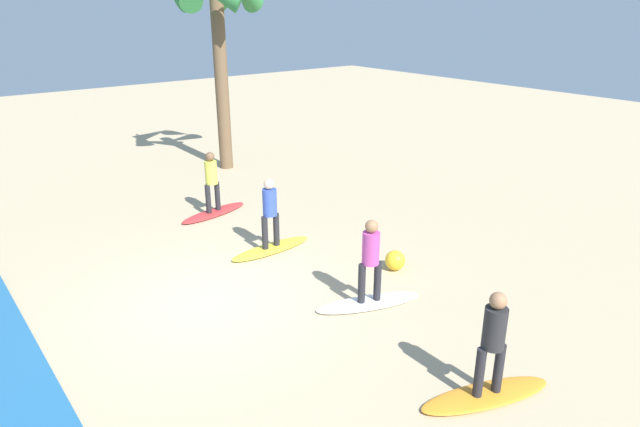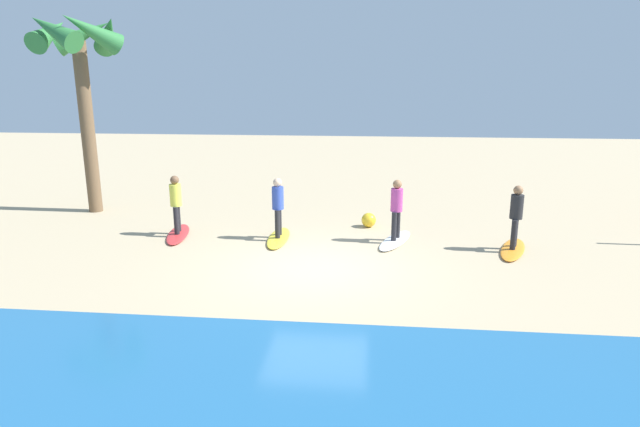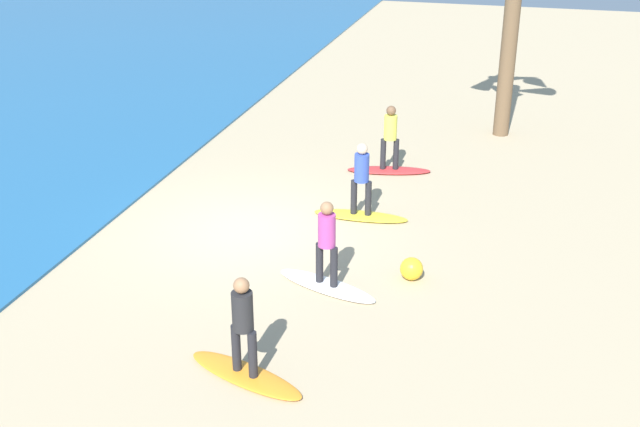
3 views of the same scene
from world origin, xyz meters
TOP-DOWN VIEW (x-y plane):
  - ground_plane at (0.00, 0.00)m, footprint 60.00×60.00m
  - surfboard_orange at (-4.94, -1.80)m, footprint 1.22×2.17m
  - surfer_orange at (-4.94, -1.80)m, footprint 0.32×0.44m
  - surfboard_white at (-1.93, -2.28)m, footprint 1.24×2.17m
  - surfer_white at (-1.93, -2.28)m, footprint 0.32×0.44m
  - surfboard_yellow at (1.29, -2.20)m, footprint 0.62×2.12m
  - surfer_yellow at (1.29, -2.20)m, footprint 0.32×0.46m
  - surfboard_red at (4.21, -2.28)m, footprint 0.98×2.17m
  - surfer_red at (4.21, -2.28)m, footprint 0.32×0.45m
  - palm_tree at (8.00, -4.81)m, footprint 2.88×3.03m
  - beach_ball at (-1.18, -3.74)m, footprint 0.44×0.44m

SIDE VIEW (x-z plane):
  - ground_plane at x=0.00m, z-range 0.00..0.00m
  - surfboard_orange at x=-4.94m, z-range 0.00..0.09m
  - surfboard_white at x=-1.93m, z-range 0.00..0.09m
  - surfboard_yellow at x=1.29m, z-range 0.00..0.09m
  - surfboard_red at x=4.21m, z-range 0.00..0.09m
  - beach_ball at x=-1.18m, z-range 0.00..0.44m
  - surfer_orange at x=-4.94m, z-range 0.22..1.86m
  - surfer_white at x=-1.93m, z-range 0.22..1.86m
  - surfer_yellow at x=1.29m, z-range 0.22..1.86m
  - surfer_red at x=4.21m, z-range 0.22..1.86m
  - palm_tree at x=8.00m, z-range 1.94..8.39m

